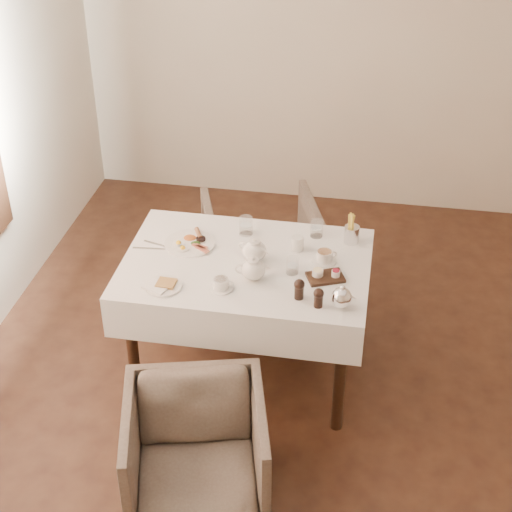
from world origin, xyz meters
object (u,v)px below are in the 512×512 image
object	(u,v)px
armchair_near	(196,453)
breakfast_plate	(190,242)
teapot_centre	(254,249)
table	(246,280)
armchair_far	(262,250)

from	to	relation	value
armchair_near	breakfast_plate	distance (m)	1.16
armchair_near	teapot_centre	world-z (taller)	teapot_centre
table	teapot_centre	bearing A→B (deg)	32.76
breakfast_plate	teapot_centre	xyz separation A→B (m)	(0.37, -0.10, 0.06)
armchair_far	table	bearing A→B (deg)	74.70
table	armchair_near	world-z (taller)	table
table	armchair_near	xyz separation A→B (m)	(-0.06, -0.91, -0.34)
table	breakfast_plate	xyz separation A→B (m)	(-0.33, 0.12, 0.13)
armchair_near	table	bearing A→B (deg)	71.48
breakfast_plate	teapot_centre	world-z (taller)	teapot_centre
breakfast_plate	teapot_centre	distance (m)	0.38
table	armchair_far	xyz separation A→B (m)	(-0.05, 0.78, -0.31)
armchair_near	armchair_far	size ratio (longest dim) A/B	0.91
table	teapot_centre	xyz separation A→B (m)	(0.04, 0.03, 0.18)
breakfast_plate	armchair_near	bearing A→B (deg)	-76.92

